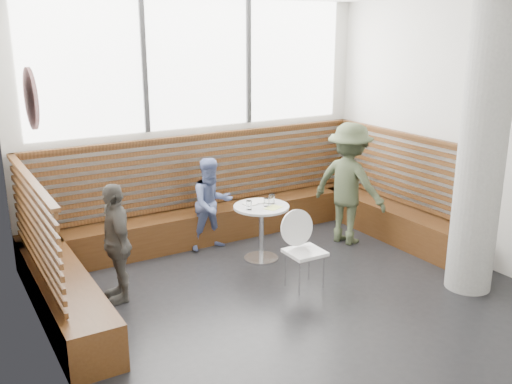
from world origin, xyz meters
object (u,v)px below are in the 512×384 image
adult_man (349,184)px  child_left (116,243)px  cafe_table (261,221)px  child_back (212,204)px  cafe_chair (302,243)px  concrete_column (482,149)px

adult_man → child_left: adult_man is taller
cafe_table → adult_man: size_ratio=0.43×
child_back → child_left: child_left is taller
cafe_table → cafe_chair: (-0.01, -0.88, 0.00)m
cafe_chair → adult_man: adult_man is taller
adult_man → child_back: bearing=47.7°
cafe_chair → child_back: (-0.36, 1.54, 0.10)m
cafe_table → child_left: child_left is taller
concrete_column → adult_man: concrete_column is taller
cafe_table → adult_man: (1.34, -0.06, 0.31)m
concrete_column → adult_man: 2.00m
child_left → adult_man: bearing=96.9°
cafe_chair → adult_man: size_ratio=0.53×
adult_man → child_left: bearing=72.1°
cafe_chair → child_left: child_left is taller
cafe_chair → cafe_table: bearing=90.7°
concrete_column → cafe_table: (-1.60, 1.88, -1.09)m
concrete_column → child_left: 4.02m
child_left → concrete_column: bearing=69.0°
cafe_chair → child_left: bearing=159.7°
child_back → child_left: bearing=-154.5°
cafe_table → adult_man: bearing=-2.7°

